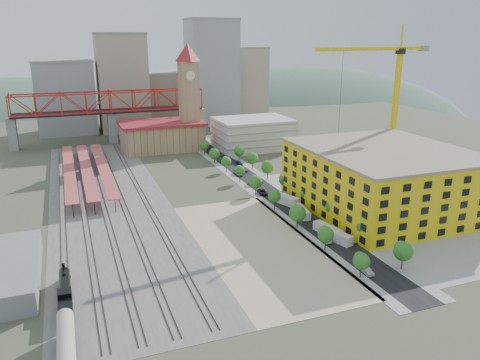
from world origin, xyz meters
name	(u,v)px	position (x,y,z in m)	size (l,w,h in m)	color
ground	(231,204)	(0.00, 0.00, 0.00)	(400.00, 400.00, 0.00)	#474C38
ballast_strip	(108,200)	(-36.00, 17.50, 0.03)	(36.00, 165.00, 0.06)	#605E59
dirt_lot	(258,245)	(-4.00, -31.50, 0.03)	(28.00, 67.00, 0.06)	tan
street_asphalt	(259,185)	(16.00, 15.00, 0.03)	(12.00, 170.00, 0.06)	black
sidewalk_west	(245,186)	(10.50, 15.00, 0.02)	(3.00, 170.00, 0.04)	gray
sidewalk_east	(273,183)	(21.50, 15.00, 0.02)	(3.00, 170.00, 0.04)	gray
construction_pad	(389,207)	(45.00, -20.00, 0.03)	(50.00, 90.00, 0.06)	gray
rail_tracks	(103,200)	(-37.80, 17.50, 0.15)	(26.56, 160.00, 0.18)	#382B23
platform_canopies	(86,168)	(-41.00, 45.00, 3.99)	(16.00, 80.00, 4.12)	#C3514B
station_hall	(162,135)	(-5.00, 82.00, 6.67)	(38.00, 24.00, 13.10)	tan
clock_tower	(189,87)	(8.00, 79.99, 28.70)	(12.00, 12.00, 52.00)	tan
parking_garage	(253,133)	(36.00, 70.00, 7.00)	(34.00, 26.00, 14.00)	silver
truss_bridge	(111,105)	(-25.00, 105.00, 18.86)	(94.00, 9.60, 25.60)	gray
construction_building	(383,179)	(42.00, -20.00, 9.41)	(44.60, 50.60, 18.80)	yellow
street_trees	(271,193)	(16.00, 5.00, 0.00)	(15.40, 124.40, 8.00)	#285E1C
skyline	(161,87)	(7.47, 142.31, 22.81)	(133.00, 46.00, 60.00)	#9EA0A3
distant_hills	(182,189)	(45.28, 260.00, -79.54)	(647.00, 264.00, 227.00)	#4C6B59
locomotive	(65,292)	(-50.00, -42.16, 1.86)	(2.59, 19.95, 4.99)	black
coach	(67,349)	(-50.00, -62.15, 2.78)	(2.86, 16.63, 5.22)	#2C391F
tower_crane	(390,87)	(61.93, 6.07, 33.79)	(50.81, 10.69, 54.75)	yellow
site_trailer_a	(336,236)	(16.00, -36.27, 1.29)	(2.47, 9.40, 2.57)	silver
site_trailer_b	(327,230)	(16.00, -31.79, 1.24)	(2.39, 9.08, 2.49)	silver
site_trailer_c	(302,212)	(16.00, -17.40, 1.20)	(2.31, 8.76, 2.40)	silver
site_trailer_d	(285,199)	(16.00, -6.11, 1.42)	(2.73, 10.37, 2.84)	silver
car_0	(367,270)	(13.00, -53.80, 0.78)	(1.84, 4.58, 1.56)	silver
car_1	(325,239)	(13.00, -35.90, 0.74)	(1.57, 4.50, 1.48)	#949499
car_2	(263,192)	(13.00, 4.92, 0.75)	(2.50, 5.43, 1.51)	black
car_3	(238,174)	(13.00, 28.24, 0.68)	(1.91, 4.71, 1.37)	navy
car_4	(350,240)	(19.00, -38.15, 0.67)	(1.58, 3.92, 1.33)	silver
car_5	(285,195)	(19.00, -0.18, 0.79)	(1.66, 4.77, 1.57)	gray
car_6	(288,197)	(19.00, -2.41, 0.68)	(2.26, 4.90, 1.36)	black
car_7	(239,163)	(19.00, 43.58, 0.65)	(1.83, 4.50, 1.31)	#1A204D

